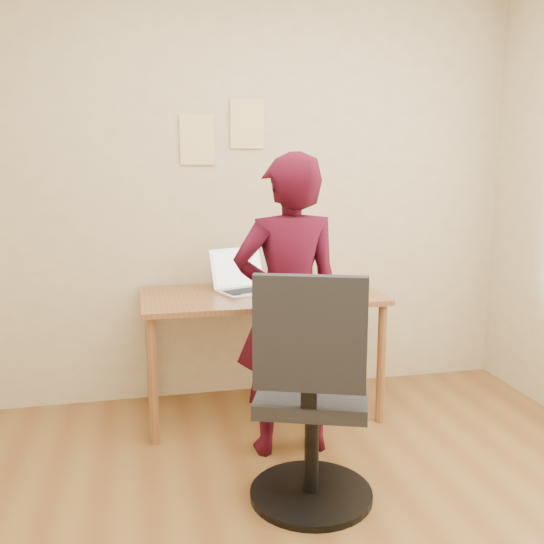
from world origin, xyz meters
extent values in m
cube|color=beige|center=(0.00, 1.77, 1.35)|extent=(3.50, 0.04, 2.70)
cube|color=brown|center=(0.01, 1.38, 0.72)|extent=(1.40, 0.70, 0.03)
cylinder|color=brown|center=(-0.64, 1.08, 0.35)|extent=(0.05, 0.05, 0.71)
cylinder|color=brown|center=(0.66, 1.08, 0.35)|extent=(0.05, 0.05, 0.71)
cylinder|color=brown|center=(-0.64, 1.68, 0.35)|extent=(0.05, 0.05, 0.71)
cylinder|color=brown|center=(0.66, 1.68, 0.35)|extent=(0.05, 0.05, 0.71)
cube|color=#BBBCC3|center=(-0.06, 1.41, 0.75)|extent=(0.41, 0.34, 0.02)
cube|color=black|center=(-0.06, 1.41, 0.76)|extent=(0.31, 0.22, 0.00)
cube|color=#BBBCC3|center=(-0.11, 1.55, 0.87)|extent=(0.35, 0.18, 0.23)
cube|color=white|center=(-0.11, 1.55, 0.87)|extent=(0.30, 0.15, 0.19)
cube|color=white|center=(0.37, 1.28, 0.74)|extent=(0.27, 0.35, 0.00)
cube|color=black|center=(0.32, 1.17, 0.74)|extent=(0.10, 0.14, 0.01)
cube|color=#3F4C59|center=(0.32, 1.17, 0.75)|extent=(0.09, 0.11, 0.00)
cube|color=#F4D692|center=(-0.31, 1.74, 1.64)|extent=(0.21, 0.00, 0.30)
cube|color=#F4D692|center=(0.00, 1.74, 1.74)|extent=(0.21, 0.00, 0.30)
cube|color=#86BC2A|center=(0.34, 1.74, 1.41)|extent=(0.18, 0.00, 0.24)
cube|color=black|center=(0.04, 0.39, 0.50)|extent=(0.61, 0.61, 0.06)
cube|color=black|center=(-0.04, 0.18, 0.84)|extent=(0.44, 0.21, 0.48)
cube|color=black|center=(-0.04, 0.18, 0.60)|extent=(0.08, 0.06, 0.13)
cylinder|color=black|center=(0.04, 0.39, 0.24)|extent=(0.06, 0.06, 0.48)
cylinder|color=black|center=(0.04, 0.39, 0.02)|extent=(0.56, 0.56, 0.03)
imported|color=#3B0818|center=(0.05, 0.87, 0.78)|extent=(0.58, 0.39, 1.56)
camera|label=1|loc=(-0.69, -2.05, 1.53)|focal=40.00mm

